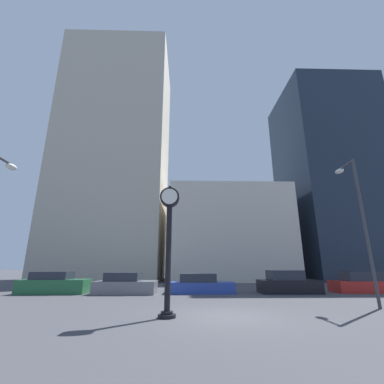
{
  "coord_description": "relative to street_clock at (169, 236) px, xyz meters",
  "views": [
    {
      "loc": [
        -1.51,
        -10.22,
        1.82
      ],
      "look_at": [
        -0.95,
        10.8,
        7.82
      ],
      "focal_mm": 24.0,
      "sensor_mm": 36.0,
      "label": 1
    }
  ],
  "objects": [
    {
      "name": "building_glass_modern",
      "position": [
        21.24,
        24.17,
        10.75
      ],
      "size": [
        11.79,
        12.0,
        27.32
      ],
      "color": "#1E2838",
      "rests_on": "ground_plane"
    },
    {
      "name": "car_blue",
      "position": [
        1.69,
        8.34,
        -2.39
      ],
      "size": [
        4.42,
        1.75,
        1.26
      ],
      "rotation": [
        0.0,
        0.0,
        -0.01
      ],
      "color": "#28429E",
      "rests_on": "ground_plane"
    },
    {
      "name": "building_storefront_row",
      "position": [
        6.13,
        24.17,
        2.7
      ],
      "size": [
        14.58,
        12.0,
        11.23
      ],
      "color": "beige",
      "rests_on": "ground_plane"
    },
    {
      "name": "ground_plane",
      "position": [
        2.14,
        0.17,
        -2.91
      ],
      "size": [
        200.0,
        200.0,
        0.0
      ],
      "primitive_type": "plane",
      "color": "#424247"
    },
    {
      "name": "car_grey",
      "position": [
        -3.32,
        8.07,
        -2.35
      ],
      "size": [
        4.05,
        2.03,
        1.34
      ],
      "rotation": [
        0.0,
        0.0,
        -0.03
      ],
      "color": "slate",
      "rests_on": "ground_plane"
    },
    {
      "name": "car_green",
      "position": [
        -8.1,
        8.34,
        -2.32
      ],
      "size": [
        4.36,
        1.87,
        1.4
      ],
      "rotation": [
        0.0,
        0.0,
        0.01
      ],
      "color": "#236038",
      "rests_on": "ground_plane"
    },
    {
      "name": "building_tall_tower",
      "position": [
        -9.23,
        24.17,
        13.63
      ],
      "size": [
        13.86,
        12.0,
        33.08
      ],
      "color": "#BCB29E",
      "rests_on": "ground_plane"
    },
    {
      "name": "street_clock",
      "position": [
        0.0,
        0.0,
        0.0
      ],
      "size": [
        0.77,
        0.66,
        4.95
      ],
      "color": "black",
      "rests_on": "ground_plane"
    },
    {
      "name": "car_black",
      "position": [
        7.6,
        8.14,
        -2.3
      ],
      "size": [
        3.96,
        1.91,
        1.47
      ],
      "rotation": [
        0.0,
        0.0,
        -0.01
      ],
      "color": "black",
      "rests_on": "ground_plane"
    },
    {
      "name": "car_red",
      "position": [
        13.11,
        8.45,
        -2.33
      ],
      "size": [
        4.53,
        1.95,
        1.39
      ],
      "rotation": [
        0.0,
        0.0,
        -0.03
      ],
      "color": "red",
      "rests_on": "ground_plane"
    },
    {
      "name": "street_lamp_right",
      "position": [
        9.09,
        2.1,
        1.66
      ],
      "size": [
        0.36,
        1.57,
        6.98
      ],
      "color": "#38383D",
      "rests_on": "ground_plane"
    }
  ]
}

